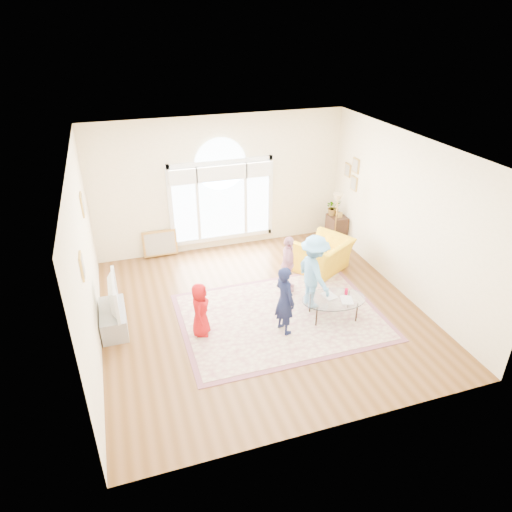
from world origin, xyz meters
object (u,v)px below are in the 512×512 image
object	(u,v)px
tv_console	(114,319)
armchair	(323,255)
television	(110,295)
area_rug	(281,317)
coffee_table	(334,300)

from	to	relation	value
tv_console	armchair	bearing A→B (deg)	10.19
television	armchair	size ratio (longest dim) A/B	0.94
area_rug	armchair	bearing A→B (deg)	42.85
area_rug	tv_console	distance (m)	3.11
coffee_table	armchair	xyz separation A→B (m)	(0.62, 1.74, -0.03)
coffee_table	television	bearing A→B (deg)	175.33
area_rug	coffee_table	size ratio (longest dim) A/B	2.73
tv_console	coffee_table	distance (m)	4.09
coffee_table	armchair	size ratio (longest dim) A/B	1.16
armchair	tv_console	bearing A→B (deg)	-20.56
television	coffee_table	xyz separation A→B (m)	(3.97, -0.92, -0.32)
tv_console	television	world-z (taller)	television
area_rug	tv_console	size ratio (longest dim) A/B	3.60
area_rug	television	bearing A→B (deg)	168.60
coffee_table	armchair	distance (m)	1.85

